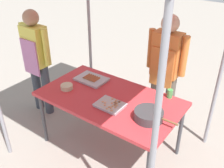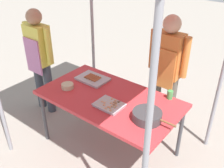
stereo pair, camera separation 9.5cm
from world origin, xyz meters
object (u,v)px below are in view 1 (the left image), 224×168
(customer_nearby, at_px, (36,56))
(tray_meat_skewers, at_px, (110,105))
(stall_table, at_px, (109,101))
(cooking_wok, at_px, (149,115))
(drink_cup_near_edge, at_px, (170,94))
(vendor_woman, at_px, (165,65))
(condiment_bowl, at_px, (67,87))
(tray_grilled_sausages, at_px, (91,79))

(customer_nearby, bearing_deg, tray_meat_skewers, -8.29)
(stall_table, distance_m, cooking_wok, 0.57)
(drink_cup_near_edge, xyz_separation_m, vendor_woman, (-0.25, 0.38, 0.13))
(stall_table, distance_m, customer_nearby, 1.31)
(stall_table, bearing_deg, condiment_bowl, -164.03)
(cooking_wok, relative_size, vendor_woman, 0.29)
(stall_table, height_order, vendor_woman, vendor_woman)
(stall_table, bearing_deg, tray_meat_skewers, -51.10)
(stall_table, xyz_separation_m, tray_grilled_sausages, (-0.41, 0.18, 0.07))
(cooking_wok, distance_m, vendor_woman, 0.91)
(drink_cup_near_edge, relative_size, customer_nearby, 0.07)
(tray_grilled_sausages, distance_m, condiment_bowl, 0.35)
(tray_grilled_sausages, relative_size, condiment_bowl, 2.65)
(tray_meat_skewers, bearing_deg, drink_cup_near_edge, 50.80)
(tray_grilled_sausages, xyz_separation_m, condiment_bowl, (-0.11, -0.33, 0.01))
(vendor_woman, xyz_separation_m, customer_nearby, (-1.59, -0.71, -0.02))
(tray_grilled_sausages, distance_m, drink_cup_near_edge, 0.99)
(condiment_bowl, distance_m, vendor_woman, 1.25)
(drink_cup_near_edge, bearing_deg, vendor_woman, 123.55)
(stall_table, distance_m, tray_meat_skewers, 0.19)
(cooking_wok, bearing_deg, stall_table, 170.69)
(tray_grilled_sausages, height_order, customer_nearby, customer_nearby)
(tray_grilled_sausages, xyz_separation_m, cooking_wok, (0.97, -0.27, 0.03))
(stall_table, height_order, drink_cup_near_edge, drink_cup_near_edge)
(tray_meat_skewers, xyz_separation_m, vendor_woman, (0.18, 0.92, 0.16))
(tray_meat_skewers, relative_size, condiment_bowl, 2.07)
(vendor_woman, height_order, customer_nearby, vendor_woman)
(stall_table, bearing_deg, cooking_wok, -9.31)
(stall_table, relative_size, condiment_bowl, 11.00)
(condiment_bowl, distance_m, drink_cup_near_edge, 1.20)
(stall_table, distance_m, vendor_woman, 0.86)
(tray_grilled_sausages, distance_m, tray_meat_skewers, 0.62)
(condiment_bowl, bearing_deg, drink_cup_near_edge, 26.97)
(tray_grilled_sausages, relative_size, cooking_wok, 0.85)
(tray_meat_skewers, xyz_separation_m, cooking_wok, (0.44, 0.05, 0.03))
(tray_grilled_sausages, bearing_deg, drink_cup_near_edge, 12.62)
(tray_meat_skewers, bearing_deg, tray_grilled_sausages, 148.68)
(condiment_bowl, bearing_deg, tray_meat_skewers, 0.78)
(tray_meat_skewers, relative_size, vendor_woman, 0.19)
(tray_meat_skewers, bearing_deg, customer_nearby, 171.71)
(tray_grilled_sausages, height_order, vendor_woman, vendor_woman)
(condiment_bowl, height_order, vendor_woman, vendor_woman)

